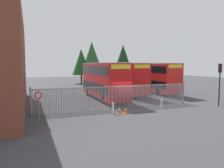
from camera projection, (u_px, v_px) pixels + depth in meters
name	position (u px, v px, depth m)	size (l,w,h in m)	color
ground_plane	(101.00, 97.00, 28.66)	(100.00, 100.00, 0.00)	#3D3D42
palisade_fence	(117.00, 96.00, 20.77)	(15.67, 0.14, 2.35)	gray
double_decker_bus_near_gate	(103.00, 79.00, 26.66)	(2.54, 10.81, 4.42)	red
double_decker_bus_behind_fence_left	(123.00, 77.00, 30.92)	(2.54, 10.81, 4.42)	red
double_decker_bus_behind_fence_right	(153.00, 76.00, 32.69)	(2.54, 10.81, 4.42)	red
bollard_near_left	(113.00, 108.00, 18.59)	(0.20, 0.20, 0.95)	silver
bollard_center_front	(161.00, 103.00, 21.23)	(0.20, 0.20, 0.95)	silver
traffic_cone_by_gate	(126.00, 110.00, 18.73)	(0.34, 0.34, 0.59)	orange
traffic_cone_mid_forecourt	(119.00, 110.00, 18.77)	(0.34, 0.34, 0.59)	orange
speed_limit_sign_post	(38.00, 99.00, 15.36)	(0.60, 0.14, 2.40)	slate
traffic_light_kerbside	(220.00, 77.00, 21.90)	(0.28, 0.33, 4.30)	black
tree_tall_back	(123.00, 58.00, 51.22)	(4.47, 4.47, 8.86)	#4C3823
tree_short_side	(81.00, 62.00, 47.86)	(4.00, 4.00, 7.65)	#4C3823
tree_mid_row	(92.00, 58.00, 48.16)	(4.99, 4.99, 9.26)	#4C3823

